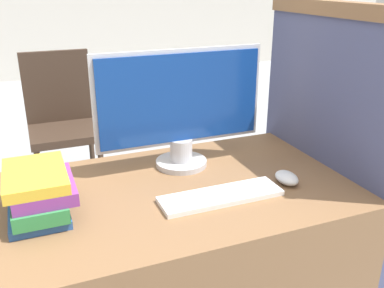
# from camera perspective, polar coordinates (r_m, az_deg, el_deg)

# --- Properties ---
(desk) EXTENTS (1.15, 0.71, 0.74)m
(desk) POSITION_cam_1_polar(r_m,az_deg,el_deg) (1.62, -1.90, -17.75)
(desk) COLOR brown
(desk) RESTS_ON ground_plane
(carrel_divider) EXTENTS (0.07, 0.74, 1.32)m
(carrel_divider) POSITION_cam_1_polar(r_m,az_deg,el_deg) (1.74, 16.79, -4.30)
(carrel_divider) COLOR #474C70
(carrel_divider) RESTS_ON ground_plane
(monitor) EXTENTS (0.61, 0.19, 0.43)m
(monitor) POSITION_cam_1_polar(r_m,az_deg,el_deg) (1.51, -1.53, 5.00)
(monitor) COLOR #B7B7BC
(monitor) RESTS_ON desk
(keyboard) EXTENTS (0.39, 0.12, 0.02)m
(keyboard) POSITION_cam_1_polar(r_m,az_deg,el_deg) (1.35, 3.88, -6.94)
(keyboard) COLOR white
(keyboard) RESTS_ON desk
(mouse) EXTENTS (0.07, 0.10, 0.04)m
(mouse) POSITION_cam_1_polar(r_m,az_deg,el_deg) (1.48, 12.51, -4.43)
(mouse) COLOR silver
(mouse) RESTS_ON desk
(book_stack) EXTENTS (0.19, 0.28, 0.14)m
(book_stack) POSITION_cam_1_polar(r_m,az_deg,el_deg) (1.32, -19.75, -6.14)
(book_stack) COLOR #285199
(book_stack) RESTS_ON desk
(far_chair) EXTENTS (0.44, 0.44, 0.95)m
(far_chair) POSITION_cam_1_polar(r_m,az_deg,el_deg) (2.98, -16.96, 3.48)
(far_chair) COLOR #38281E
(far_chair) RESTS_ON ground_plane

